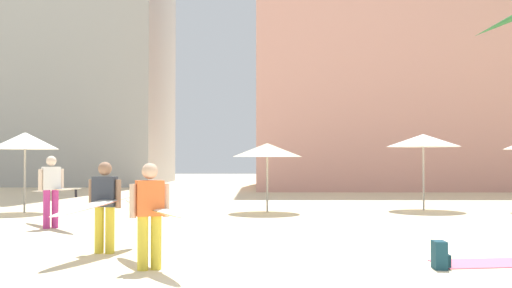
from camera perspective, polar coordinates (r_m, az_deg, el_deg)
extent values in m
cube|color=#DB9989|center=(37.05, 14.67, 7.47)|extent=(18.51, 10.98, 14.71)
cone|color=#387A3D|center=(26.67, 22.41, 10.62)|extent=(2.25, 1.72, 1.24)
cylinder|color=gray|center=(18.66, 1.07, -3.21)|extent=(0.06, 0.06, 2.14)
cone|color=beige|center=(18.65, 1.07, -0.57)|extent=(2.16, 2.16, 0.42)
cylinder|color=gray|center=(19.85, -21.05, -2.53)|extent=(0.06, 0.06, 2.48)
cone|color=white|center=(19.85, -21.02, 0.30)|extent=(2.03, 2.03, 0.52)
cylinder|color=gray|center=(20.20, 15.57, -2.58)|extent=(0.06, 0.06, 2.46)
cone|color=white|center=(20.21, 15.55, 0.33)|extent=(2.35, 2.35, 0.41)
cube|color=#EF6684|center=(10.41, 21.83, -10.41)|extent=(2.05, 1.08, 0.01)
cube|color=#173C49|center=(9.59, 16.96, -10.02)|extent=(0.19, 0.30, 0.42)
cube|color=#13303A|center=(9.63, 17.67, -10.48)|extent=(0.07, 0.21, 0.18)
cylinder|color=#B7337F|center=(15.21, -19.21, -5.85)|extent=(0.22, 0.22, 0.92)
cylinder|color=#B7337F|center=(15.27, -18.49, -5.84)|extent=(0.22, 0.22, 0.92)
cube|color=white|center=(15.20, -18.83, -3.09)|extent=(0.45, 0.41, 0.55)
sphere|color=beige|center=(15.19, -18.82, -1.53)|extent=(0.33, 0.33, 0.24)
cylinder|color=beige|center=(15.13, -19.74, -3.23)|extent=(0.14, 0.14, 0.52)
cylinder|color=beige|center=(15.27, -17.93, -3.23)|extent=(0.14, 0.14, 0.52)
ellipsoid|color=#B2B2B7|center=(15.49, -18.47, -4.14)|extent=(2.18, 2.50, 0.24)
ellipsoid|color=gold|center=(15.49, -18.47, -4.14)|extent=(2.20, 2.52, 0.22)
cube|color=black|center=(14.37, -16.69, -4.51)|extent=(0.08, 0.10, 0.19)
cylinder|color=gold|center=(10.92, -13.66, -7.93)|extent=(0.19, 0.19, 0.82)
cylinder|color=gold|center=(11.00, -14.62, -7.87)|extent=(0.19, 0.19, 0.82)
cube|color=#333842|center=(10.90, -14.12, -4.39)|extent=(0.43, 0.29, 0.53)
sphere|color=#936B51|center=(10.89, -14.11, -2.28)|extent=(0.28, 0.28, 0.24)
cylinder|color=#936B51|center=(10.80, -12.92, -4.63)|extent=(0.12, 0.12, 0.50)
cylinder|color=#936B51|center=(11.01, -15.31, -4.55)|extent=(0.12, 0.12, 0.50)
ellipsoid|color=white|center=(10.63, -14.54, -5.44)|extent=(1.18, 2.63, 0.30)
ellipsoid|color=#CF4D3B|center=(10.63, -14.54, -5.44)|extent=(1.21, 2.65, 0.27)
cube|color=black|center=(11.53, -11.59, -5.25)|extent=(0.05, 0.12, 0.19)
cylinder|color=gold|center=(9.24, -9.44, -9.18)|extent=(0.21, 0.21, 0.80)
cylinder|color=gold|center=(9.20, -10.67, -9.21)|extent=(0.21, 0.21, 0.80)
cube|color=orange|center=(9.15, -10.04, -5.07)|extent=(0.45, 0.36, 0.53)
sphere|color=#D1A889|center=(9.13, -10.02, -2.54)|extent=(0.31, 0.31, 0.24)
cylinder|color=#D1A889|center=(9.21, -8.51, -5.28)|extent=(0.13, 0.13, 0.50)
cylinder|color=#D1A889|center=(9.10, -11.58, -5.31)|extent=(0.13, 0.13, 0.50)
ellipsoid|color=white|center=(9.46, -9.71, -5.97)|extent=(1.58, 2.51, 0.15)
ellipsoid|color=olive|center=(9.46, -9.71, -5.97)|extent=(1.60, 2.53, 0.12)
cube|color=black|center=(10.50, -11.68, -5.95)|extent=(0.07, 0.10, 0.18)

